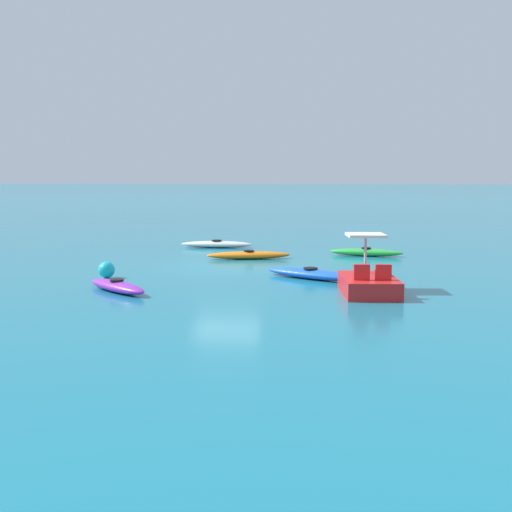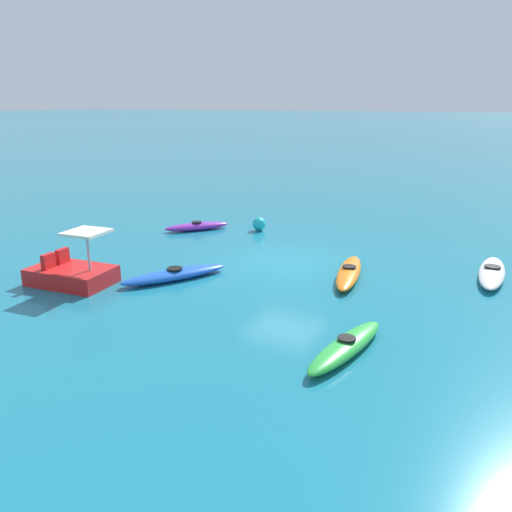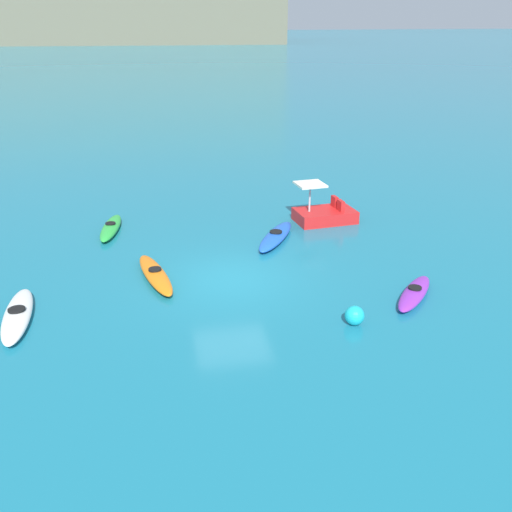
{
  "view_description": "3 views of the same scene",
  "coord_description": "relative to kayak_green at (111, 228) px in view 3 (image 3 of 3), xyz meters",
  "views": [
    {
      "loc": [
        22.14,
        3.83,
        3.33
      ],
      "look_at": [
        0.4,
        1.16,
        0.49
      ],
      "focal_mm": 42.48,
      "sensor_mm": 36.0,
      "label": 1
    },
    {
      "loc": [
        -7.01,
        15.17,
        5.19
      ],
      "look_at": [
        0.44,
        1.3,
        0.49
      ],
      "focal_mm": 36.26,
      "sensor_mm": 36.0,
      "label": 2
    },
    {
      "loc": [
        -2.5,
        -17.13,
        7.98
      ],
      "look_at": [
        1.02,
        1.0,
        0.34
      ],
      "focal_mm": 41.29,
      "sensor_mm": 36.0,
      "label": 3
    }
  ],
  "objects": [
    {
      "name": "ground_plane",
      "position": [
        3.96,
        -5.38,
        -0.16
      ],
      "size": [
        600.0,
        600.0,
        0.0
      ],
      "primitive_type": "plane",
      "color": "#19728C"
    },
    {
      "name": "kayak_green",
      "position": [
        0.0,
        0.0,
        0.0
      ],
      "size": [
        1.05,
        3.16,
        0.37
      ],
      "color": "green",
      "rests_on": "ground_plane"
    },
    {
      "name": "kayak_blue",
      "position": [
        6.17,
        -2.17,
        0.0
      ],
      "size": [
        2.32,
        3.31,
        0.37
      ],
      "color": "blue",
      "rests_on": "ground_plane"
    },
    {
      "name": "kayak_white",
      "position": [
        -2.32,
        -6.95,
        0.0
      ],
      "size": [
        0.88,
        3.45,
        0.37
      ],
      "color": "white",
      "rests_on": "ground_plane"
    },
    {
      "name": "kayak_purple",
      "position": [
        9.2,
        -7.75,
        0.0
      ],
      "size": [
        2.22,
        2.52,
        0.37
      ],
      "color": "purple",
      "rests_on": "ground_plane"
    },
    {
      "name": "kayak_orange",
      "position": [
        1.56,
        -4.87,
        -0.0
      ],
      "size": [
        1.37,
        3.5,
        0.37
      ],
      "color": "orange",
      "rests_on": "ground_plane"
    },
    {
      "name": "pedal_boat_red",
      "position": [
        8.62,
        -0.42,
        0.17
      ],
      "size": [
        2.57,
        1.75,
        1.68
      ],
      "color": "red",
      "rests_on": "ground_plane"
    },
    {
      "name": "buoy_cyan",
      "position": [
        6.86,
        -8.95,
        0.11
      ],
      "size": [
        0.55,
        0.55,
        0.55
      ],
      "primitive_type": "sphere",
      "color": "#19B7C6",
      "rests_on": "ground_plane"
    }
  ]
}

